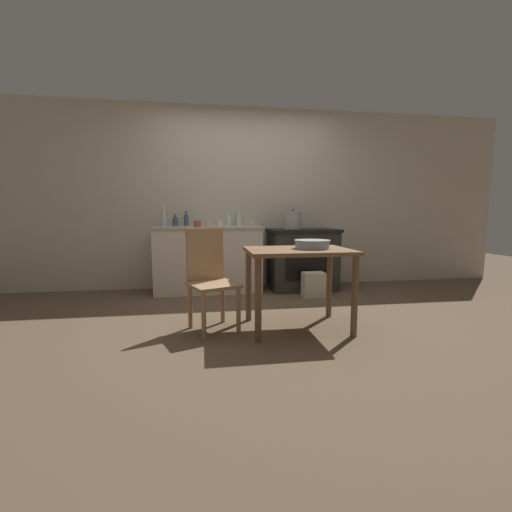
% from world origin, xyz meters
% --- Properties ---
extents(ground_plane, '(14.00, 14.00, 0.00)m').
position_xyz_m(ground_plane, '(0.00, 0.00, 0.00)').
color(ground_plane, brown).
extents(wall_back, '(8.00, 0.07, 2.55)m').
position_xyz_m(wall_back, '(0.00, 1.58, 1.27)').
color(wall_back, beige).
rests_on(wall_back, ground_plane).
extents(counter_cabinet, '(1.44, 0.60, 0.89)m').
position_xyz_m(counter_cabinet, '(-0.52, 1.26, 0.45)').
color(counter_cabinet, beige).
rests_on(counter_cabinet, ground_plane).
extents(stove, '(0.94, 0.68, 0.85)m').
position_xyz_m(stove, '(0.78, 1.23, 0.43)').
color(stove, '#2D2B28').
rests_on(stove, ground_plane).
extents(work_table, '(0.93, 0.69, 0.74)m').
position_xyz_m(work_table, '(0.26, -0.41, 0.62)').
color(work_table, brown).
rests_on(work_table, ground_plane).
extents(chair, '(0.52, 0.52, 0.92)m').
position_xyz_m(chair, '(-0.54, -0.28, 0.48)').
color(chair, '#A87F56').
rests_on(chair, ground_plane).
extents(flour_sack, '(0.27, 0.19, 0.32)m').
position_xyz_m(flour_sack, '(0.79, 0.73, 0.16)').
color(flour_sack, beige).
rests_on(flour_sack, ground_plane).
extents(stock_pot, '(0.25, 0.25, 0.27)m').
position_xyz_m(stock_pot, '(0.64, 1.22, 0.97)').
color(stock_pot, '#A8A8AD').
rests_on(stock_pot, stove).
extents(mixing_bowl_large, '(0.33, 0.33, 0.08)m').
position_xyz_m(mixing_bowl_large, '(0.39, -0.41, 0.78)').
color(mixing_bowl_large, '#93A8B2').
rests_on(mixing_bowl_large, work_table).
extents(bottle_far_left, '(0.06, 0.06, 0.21)m').
position_xyz_m(bottle_far_left, '(-0.82, 1.43, 0.97)').
color(bottle_far_left, '#3D5675').
rests_on(bottle_far_left, counter_cabinet).
extents(bottle_left, '(0.07, 0.07, 0.22)m').
position_xyz_m(bottle_left, '(-0.24, 1.30, 0.97)').
color(bottle_left, silver).
rests_on(bottle_left, counter_cabinet).
extents(bottle_mid_left, '(0.06, 0.06, 0.29)m').
position_xyz_m(bottle_mid_left, '(-1.11, 1.44, 1.00)').
color(bottle_mid_left, silver).
rests_on(bottle_mid_left, counter_cabinet).
extents(bottle_center_left, '(0.08, 0.08, 0.16)m').
position_xyz_m(bottle_center_left, '(-0.96, 1.39, 0.95)').
color(bottle_center_left, '#3D5675').
rests_on(bottle_center_left, counter_cabinet).
extents(bottle_center, '(0.08, 0.08, 0.21)m').
position_xyz_m(bottle_center, '(-0.08, 1.47, 0.97)').
color(bottle_center, silver).
rests_on(bottle_center, counter_cabinet).
extents(cup_center_right, '(0.08, 0.08, 0.10)m').
position_xyz_m(cup_center_right, '(0.07, 1.17, 0.94)').
color(cup_center_right, beige).
rests_on(cup_center_right, counter_cabinet).
extents(cup_mid_right, '(0.09, 0.09, 0.08)m').
position_xyz_m(cup_mid_right, '(-0.66, 1.10, 0.93)').
color(cup_mid_right, '#B74C42').
rests_on(cup_mid_right, counter_cabinet).
extents(cup_right, '(0.08, 0.08, 0.08)m').
position_xyz_m(cup_right, '(-0.52, 1.06, 0.93)').
color(cup_right, beige).
rests_on(cup_right, counter_cabinet).
extents(cup_far_right, '(0.08, 0.08, 0.08)m').
position_xyz_m(cup_far_right, '(-0.38, 1.11, 0.93)').
color(cup_far_right, silver).
rests_on(cup_far_right, counter_cabinet).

